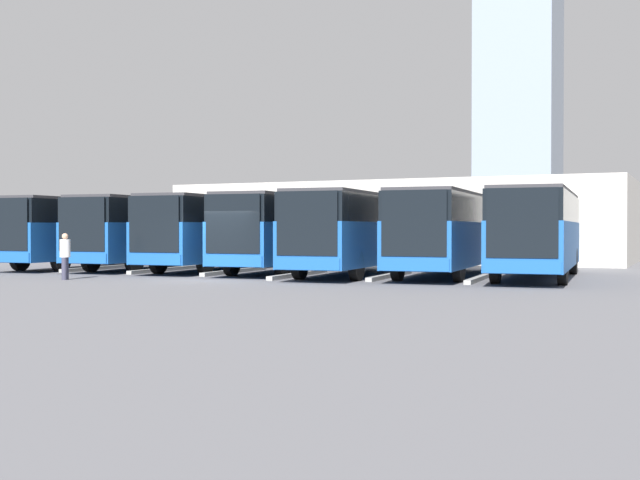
{
  "coord_description": "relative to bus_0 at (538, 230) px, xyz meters",
  "views": [
    {
      "loc": [
        -15.81,
        24.46,
        1.86
      ],
      "look_at": [
        -1.66,
        -5.44,
        1.39
      ],
      "focal_mm": 45.0,
      "sensor_mm": 36.0,
      "label": 1
    }
  ],
  "objects": [
    {
      "name": "office_tower",
      "position": [
        34.65,
        -168.14,
        37.0
      ],
      "size": [
        18.58,
        18.58,
        78.83
      ],
      "color": "#7F8EA3",
      "rests_on": "ground_plane"
    },
    {
      "name": "bus_3",
      "position": [
        10.41,
        -0.03,
        0.0
      ],
      "size": [
        3.41,
        11.1,
        3.24
      ],
      "rotation": [
        0.0,
        0.0,
        0.09
      ],
      "color": "#19519E",
      "rests_on": "ground_plane"
    },
    {
      "name": "curb_divider_2",
      "position": [
        8.68,
        2.52,
        -1.73
      ],
      "size": [
        0.74,
        5.74,
        0.15
      ],
      "primitive_type": "cube",
      "rotation": [
        0.0,
        0.0,
        0.09
      ],
      "color": "#9E9E99",
      "rests_on": "ground_plane"
    },
    {
      "name": "curb_divider_5",
      "position": [
        19.09,
        1.74,
        -1.73
      ],
      "size": [
        0.74,
        5.74,
        0.15
      ],
      "primitive_type": "cube",
      "rotation": [
        0.0,
        0.0,
        0.09
      ],
      "color": "#9E9E99",
      "rests_on": "ground_plane"
    },
    {
      "name": "curb_divider_4",
      "position": [
        15.62,
        1.64,
        -1.73
      ],
      "size": [
        0.74,
        5.74,
        0.15
      ],
      "primitive_type": "cube",
      "rotation": [
        0.0,
        0.0,
        0.09
      ],
      "color": "#9E9E99",
      "rests_on": "ground_plane"
    },
    {
      "name": "station_building",
      "position": [
        10.41,
        -14.68,
        0.46
      ],
      "size": [
        25.59,
        13.36,
        4.48
      ],
      "color": "beige",
      "rests_on": "ground_plane"
    },
    {
      "name": "bus_0",
      "position": [
        0.0,
        0.0,
        0.0
      ],
      "size": [
        3.41,
        11.1,
        3.24
      ],
      "rotation": [
        0.0,
        0.0,
        0.09
      ],
      "color": "#19519E",
      "rests_on": "ground_plane"
    },
    {
      "name": "pedestrian",
      "position": [
        15.39,
        8.06,
        -0.9
      ],
      "size": [
        0.5,
        0.5,
        1.69
      ],
      "rotation": [
        0.0,
        0.0,
        2.01
      ],
      "color": "#38384C",
      "rests_on": "ground_plane"
    },
    {
      "name": "bus_6",
      "position": [
        20.82,
        0.72,
        0.0
      ],
      "size": [
        3.41,
        11.1,
        3.24
      ],
      "rotation": [
        0.0,
        0.0,
        0.09
      ],
      "color": "#19519E",
      "rests_on": "ground_plane"
    },
    {
      "name": "bus_4",
      "position": [
        13.88,
        0.03,
        0.0
      ],
      "size": [
        3.41,
        11.1,
        3.24
      ],
      "rotation": [
        0.0,
        0.0,
        0.09
      ],
      "color": "#19519E",
      "rests_on": "ground_plane"
    },
    {
      "name": "curb_divider_3",
      "position": [
        12.15,
        1.58,
        -1.73
      ],
      "size": [
        0.74,
        5.74,
        0.15
      ],
      "primitive_type": "cube",
      "rotation": [
        0.0,
        0.0,
        0.09
      ],
      "color": "#9E9E99",
      "rests_on": "ground_plane"
    },
    {
      "name": "curb_divider_0",
      "position": [
        1.74,
        1.61,
        -1.73
      ],
      "size": [
        0.74,
        5.74,
        0.15
      ],
      "primitive_type": "cube",
      "rotation": [
        0.0,
        0.0,
        0.09
      ],
      "color": "#9E9E99",
      "rests_on": "ground_plane"
    },
    {
      "name": "bus_1",
      "position": [
        3.47,
        0.06,
        0.0
      ],
      "size": [
        3.41,
        11.1,
        3.24
      ],
      "rotation": [
        0.0,
        0.0,
        0.09
      ],
      "color": "#19519E",
      "rests_on": "ground_plane"
    },
    {
      "name": "bus_2",
      "position": [
        6.94,
        0.9,
        0.0
      ],
      "size": [
        3.41,
        11.1,
        3.24
      ],
      "rotation": [
        0.0,
        0.0,
        0.09
      ],
      "color": "#19519E",
      "rests_on": "ground_plane"
    },
    {
      "name": "bus_5",
      "position": [
        17.35,
        0.13,
        0.0
      ],
      "size": [
        3.41,
        11.1,
        3.24
      ],
      "rotation": [
        0.0,
        0.0,
        0.09
      ],
      "color": "#19519E",
      "rests_on": "ground_plane"
    },
    {
      "name": "curb_divider_1",
      "position": [
        5.21,
        1.68,
        -1.73
      ],
      "size": [
        0.74,
        5.74,
        0.15
      ],
      "primitive_type": "cube",
      "rotation": [
        0.0,
        0.0,
        0.09
      ],
      "color": "#9E9E99",
      "rests_on": "ground_plane"
    },
    {
      "name": "ground_plane",
      "position": [
        10.41,
        5.89,
        -1.81
      ],
      "size": [
        600.0,
        600.0,
        0.0
      ],
      "primitive_type": "plane",
      "color": "#5B5B60"
    }
  ]
}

